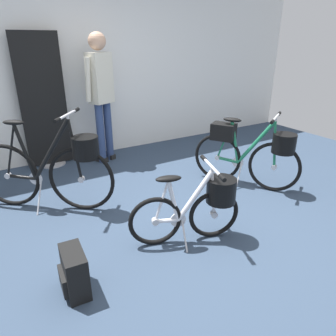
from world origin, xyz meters
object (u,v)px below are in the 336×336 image
(display_bike_left, at_px, (250,150))
(backpack_on_floor, at_px, (74,272))
(floor_banner_stand, at_px, (44,109))
(folding_bike_foreground, at_px, (200,204))
(visitor_near_wall, at_px, (101,90))
(display_bike_right, at_px, (54,168))

(display_bike_left, distance_m, backpack_on_floor, 2.42)
(floor_banner_stand, height_order, display_bike_left, floor_banner_stand)
(floor_banner_stand, xyz_separation_m, backpack_on_floor, (-0.39, -2.63, -0.65))
(floor_banner_stand, bearing_deg, folding_bike_foreground, -73.83)
(folding_bike_foreground, height_order, backpack_on_floor, folding_bike_foreground)
(floor_banner_stand, height_order, visitor_near_wall, floor_banner_stand)
(folding_bike_foreground, height_order, display_bike_right, display_bike_right)
(visitor_near_wall, xyz_separation_m, backpack_on_floor, (-1.13, -2.38, -0.87))
(floor_banner_stand, relative_size, visitor_near_wall, 1.00)
(display_bike_right, relative_size, visitor_near_wall, 0.68)
(floor_banner_stand, height_order, folding_bike_foreground, floor_banner_stand)
(folding_bike_foreground, height_order, display_bike_left, display_bike_left)
(floor_banner_stand, xyz_separation_m, visitor_near_wall, (0.74, -0.25, 0.23))
(folding_bike_foreground, xyz_separation_m, visitor_near_wall, (-0.01, 2.32, 0.68))
(display_bike_left, height_order, visitor_near_wall, visitor_near_wall)
(floor_banner_stand, xyz_separation_m, display_bike_left, (1.92, -1.98, -0.34))
(backpack_on_floor, bearing_deg, display_bike_left, 15.76)
(folding_bike_foreground, bearing_deg, visitor_near_wall, 90.19)
(display_bike_right, bearing_deg, display_bike_left, -16.71)
(floor_banner_stand, distance_m, visitor_near_wall, 0.81)
(folding_bike_foreground, bearing_deg, backpack_on_floor, -176.81)
(display_bike_left, relative_size, visitor_near_wall, 0.63)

